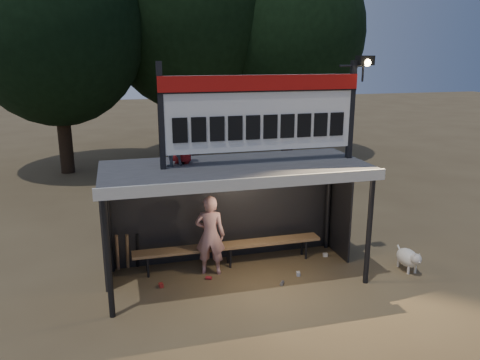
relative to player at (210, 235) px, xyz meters
name	(u,v)px	position (x,y,z in m)	size (l,w,h in m)	color
ground	(236,277)	(0.45, -0.30, -0.82)	(80.00, 80.00, 0.00)	brown
player	(210,235)	(0.00, 0.00, 0.00)	(0.60, 0.39, 1.65)	silver
child_a	(170,141)	(-0.73, -0.06, 1.95)	(0.44, 0.35, 0.91)	gray
child_b	(182,138)	(-0.50, 0.09, 1.98)	(0.48, 0.31, 0.97)	maroon
dugout_shelter	(232,185)	(0.45, -0.06, 1.02)	(5.10, 2.08, 2.32)	#373739
scoreboard_assembly	(264,110)	(1.01, -0.31, 2.50)	(4.10, 0.27, 1.99)	black
bench	(229,246)	(0.45, 0.25, -0.39)	(4.00, 0.35, 0.48)	#997248
tree_left	(53,19)	(-3.55, 9.70, 4.69)	(6.46, 6.46, 9.27)	black
tree_mid	(188,7)	(1.45, 11.20, 5.34)	(7.22, 7.22, 10.36)	black
tree_right	(290,33)	(5.45, 10.20, 4.36)	(6.08, 6.08, 8.72)	black
dog	(409,258)	(3.96, -0.95, -0.55)	(0.36, 0.81, 0.49)	silver
bats	(127,252)	(-1.63, 0.52, -0.39)	(0.48, 0.33, 0.84)	#936744
litter	(258,274)	(0.88, -0.39, -0.79)	(3.76, 1.10, 0.08)	#A1211B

